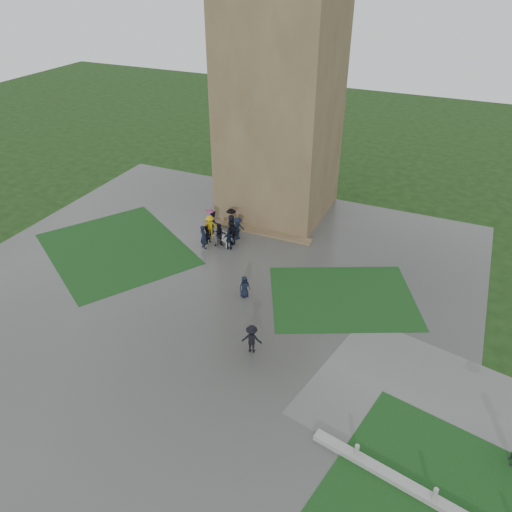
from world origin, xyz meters
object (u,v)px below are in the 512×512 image
at_px(tower, 281,103).
at_px(bench, 223,238).
at_px(pedestrian_near, 252,339).
at_px(pedestrian_mid, 245,287).

height_order(tower, bench, tower).
bearing_deg(pedestrian_near, bench, -67.67).
bearing_deg(pedestrian_near, pedestrian_mid, -72.88).
bearing_deg(bench, pedestrian_near, -35.21).
bearing_deg(bench, pedestrian_mid, -31.36).
xyz_separation_m(pedestrian_mid, pedestrian_near, (2.54, -4.46, 0.13)).
bearing_deg(pedestrian_mid, tower, 54.70).
height_order(tower, pedestrian_near, tower).
bearing_deg(bench, tower, 96.91).
bearing_deg(pedestrian_mid, pedestrian_near, -107.96).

